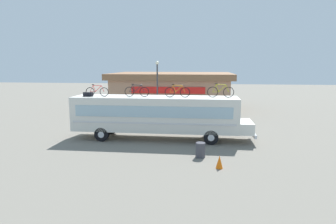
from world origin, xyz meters
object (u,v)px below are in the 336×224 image
(traffic_cone, at_px, (219,162))
(street_lamp, at_px, (157,86))
(rooftop_bicycle_3, at_px, (177,92))
(trash_bin, at_px, (200,150))
(rooftop_bicycle_1, at_px, (97,91))
(rooftop_bicycle_2, at_px, (137,91))
(rooftop_bicycle_4, at_px, (221,92))
(bus, at_px, (157,114))
(luggage_bag_1, at_px, (88,94))

(traffic_cone, height_order, street_lamp, street_lamp)
(rooftop_bicycle_3, xyz_separation_m, trash_bin, (1.67, -3.68, -3.03))
(street_lamp, bearing_deg, trash_bin, -68.89)
(rooftop_bicycle_1, height_order, street_lamp, street_lamp)
(trash_bin, bearing_deg, rooftop_bicycle_2, 140.52)
(rooftop_bicycle_4, bearing_deg, rooftop_bicycle_3, -175.09)
(bus, bearing_deg, rooftop_bicycle_3, -8.36)
(bus, distance_m, traffic_cone, 7.13)
(rooftop_bicycle_4, bearing_deg, traffic_cone, -93.23)
(luggage_bag_1, bearing_deg, rooftop_bicycle_4, 2.20)
(bus, height_order, trash_bin, bus)
(rooftop_bicycle_1, xyz_separation_m, rooftop_bicycle_2, (2.87, 0.15, 0.02))
(rooftop_bicycle_1, height_order, rooftop_bicycle_3, rooftop_bicycle_3)
(luggage_bag_1, relative_size, rooftop_bicycle_4, 0.35)
(rooftop_bicycle_1, bearing_deg, luggage_bag_1, -177.25)
(luggage_bag_1, xyz_separation_m, trash_bin, (8.09, -3.58, -2.79))
(rooftop_bicycle_1, distance_m, rooftop_bicycle_3, 5.76)
(luggage_bag_1, relative_size, trash_bin, 0.74)
(rooftop_bicycle_1, distance_m, traffic_cone, 10.44)
(rooftop_bicycle_3, xyz_separation_m, traffic_cone, (2.67, -5.40, -3.12))
(trash_bin, bearing_deg, traffic_cone, -60.03)
(street_lamp, bearing_deg, rooftop_bicycle_2, -93.25)
(rooftop_bicycle_4, xyz_separation_m, street_lamp, (-5.48, 6.85, -0.12))
(rooftop_bicycle_3, bearing_deg, rooftop_bicycle_1, -179.28)
(traffic_cone, bearing_deg, bus, 126.29)
(trash_bin, height_order, traffic_cone, trash_bin)
(trash_bin, bearing_deg, rooftop_bicycle_3, 114.45)
(bus, height_order, street_lamp, street_lamp)
(rooftop_bicycle_2, xyz_separation_m, trash_bin, (4.56, -3.76, -3.03))
(rooftop_bicycle_1, bearing_deg, bus, 3.81)
(rooftop_bicycle_2, distance_m, street_lamp, 7.04)
(bus, height_order, rooftop_bicycle_2, rooftop_bicycle_2)
(bus, xyz_separation_m, luggage_bag_1, (-4.96, -0.32, 1.39))
(trash_bin, height_order, street_lamp, street_lamp)
(rooftop_bicycle_2, height_order, traffic_cone, rooftop_bicycle_2)
(bus, distance_m, rooftop_bicycle_4, 4.74)
(rooftop_bicycle_1, height_order, trash_bin, rooftop_bicycle_1)
(rooftop_bicycle_1, relative_size, trash_bin, 1.93)
(luggage_bag_1, height_order, street_lamp, street_lamp)
(rooftop_bicycle_4, relative_size, street_lamp, 0.33)
(street_lamp, bearing_deg, luggage_bag_1, -118.59)
(bus, bearing_deg, rooftop_bicycle_1, -176.19)
(rooftop_bicycle_4, xyz_separation_m, trash_bin, (-1.31, -3.94, -3.05))
(rooftop_bicycle_2, height_order, street_lamp, street_lamp)
(luggage_bag_1, xyz_separation_m, street_lamp, (3.93, 7.21, 0.14))
(rooftop_bicycle_3, distance_m, traffic_cone, 6.79)
(rooftop_bicycle_2, height_order, rooftop_bicycle_4, rooftop_bicycle_4)
(rooftop_bicycle_2, relative_size, street_lamp, 0.31)
(bus, xyz_separation_m, rooftop_bicycle_1, (-4.30, -0.29, 1.61))
(rooftop_bicycle_4, distance_m, trash_bin, 5.15)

